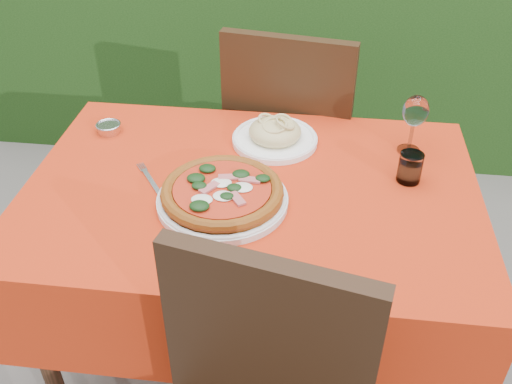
# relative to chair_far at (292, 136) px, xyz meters

# --- Properties ---
(ground) EXTENTS (60.00, 60.00, 0.00)m
(ground) POSITION_rel_chair_far_xyz_m (-0.08, -0.58, -0.57)
(ground) COLOR #615B57
(ground) RESTS_ON ground
(dining_table) EXTENTS (1.26, 0.86, 0.75)m
(dining_table) POSITION_rel_chair_far_xyz_m (-0.08, -0.58, 0.02)
(dining_table) COLOR #432415
(dining_table) RESTS_ON ground
(chair_far) EXTENTS (0.52, 0.52, 1.00)m
(chair_far) POSITION_rel_chair_far_xyz_m (0.00, 0.00, 0.00)
(chair_far) COLOR black
(chair_far) RESTS_ON ground
(pizza_plate) EXTENTS (0.39, 0.39, 0.07)m
(pizza_plate) POSITION_rel_chair_far_xyz_m (-0.14, -0.67, 0.20)
(pizza_plate) COLOR silver
(pizza_plate) RESTS_ON dining_table
(pasta_plate) EXTENTS (0.26, 0.26, 0.08)m
(pasta_plate) POSITION_rel_chair_far_xyz_m (-0.03, -0.34, 0.20)
(pasta_plate) COLOR white
(pasta_plate) RESTS_ON dining_table
(water_glass) EXTENTS (0.07, 0.07, 0.09)m
(water_glass) POSITION_rel_chair_far_xyz_m (0.36, -0.50, 0.21)
(water_glass) COLOR silver
(water_glass) RESTS_ON dining_table
(wine_glass) EXTENTS (0.08, 0.08, 0.19)m
(wine_glass) POSITION_rel_chair_far_xyz_m (0.37, -0.34, 0.31)
(wine_glass) COLOR silver
(wine_glass) RESTS_ON dining_table
(fork) EXTENTS (0.12, 0.16, 0.00)m
(fork) POSITION_rel_chair_far_xyz_m (-0.36, -0.60, 0.18)
(fork) COLOR silver
(fork) RESTS_ON dining_table
(steel_ramekin) EXTENTS (0.07, 0.07, 0.03)m
(steel_ramekin) POSITION_rel_chair_far_xyz_m (-0.57, -0.34, 0.19)
(steel_ramekin) COLOR silver
(steel_ramekin) RESTS_ON dining_table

